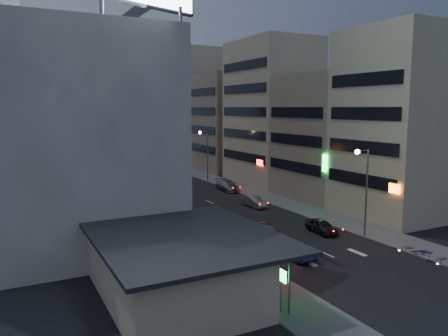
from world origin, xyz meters
TOP-DOWN VIEW (x-y plane):
  - ground at (0.00, 0.00)m, footprint 180.00×180.00m
  - sidewalk_left at (-8.00, 30.00)m, footprint 4.00×120.00m
  - sidewalk_right at (8.00, 30.00)m, footprint 4.00×120.00m
  - food_court at (-13.90, 2.00)m, footprint 11.00×13.00m
  - white_building at (-17.00, 20.00)m, footprint 14.00×24.00m
  - shophouse_near at (15.00, 10.50)m, footprint 10.00×11.00m
  - shophouse_mid at (15.50, 22.00)m, footprint 11.00×12.00m
  - shophouse_far at (15.00, 35.00)m, footprint 10.00×14.00m
  - far_left_a at (-15.50, 45.00)m, footprint 11.00×10.00m
  - far_left_b at (-16.00, 58.00)m, footprint 12.00×10.00m
  - far_right_a at (15.50, 50.00)m, footprint 11.00×12.00m
  - far_right_b at (16.00, 64.00)m, footprint 12.00×12.00m
  - street_lamp_right_near at (5.90, 6.00)m, footprint 1.60×0.44m
  - street_lamp_left at (-5.90, 22.00)m, footprint 1.60×0.44m
  - street_lamp_right_far at (5.90, 40.00)m, footprint 1.60×0.44m
  - parked_car_right_near at (3.56, 8.77)m, footprint 1.86×3.98m
  - parked_car_right_mid at (3.54, 21.13)m, footprint 1.70×3.99m
  - parked_car_left at (-5.60, 24.68)m, footprint 3.12×6.05m
  - parked_car_right_far at (5.60, 31.76)m, footprint 2.40×5.26m
  - road_car_blue at (-3.00, 4.38)m, footprint 1.74×4.38m
  - road_car_silver at (-2.28, 9.96)m, footprint 2.98×5.50m
  - scooter_silver_a at (7.29, -1.11)m, footprint 0.77×1.97m
  - scooter_blue at (7.60, 0.34)m, footprint 1.00×1.93m
  - scooter_black_b at (7.60, 0.58)m, footprint 1.15×2.09m
  - scooter_silver_b at (7.38, 1.79)m, footprint 1.31×2.01m

SIDE VIEW (x-z plane):
  - ground at x=0.00m, z-range 0.00..0.00m
  - sidewalk_left at x=-8.00m, z-range 0.00..0.12m
  - sidewalk_right at x=8.00m, z-range 0.00..0.12m
  - parked_car_right_mid at x=3.54m, z-range 0.00..1.28m
  - parked_car_right_near at x=3.56m, z-range 0.00..1.32m
  - scooter_blue at x=7.60m, z-range 0.12..1.25m
  - scooter_silver_b at x=7.38m, z-range 0.12..1.29m
  - road_car_blue at x=-3.00m, z-range 0.00..1.42m
  - scooter_silver_a at x=7.29m, z-range 0.12..1.30m
  - scooter_black_b at x=7.60m, z-range 0.12..1.33m
  - parked_car_right_far at x=5.60m, z-range 0.00..1.49m
  - road_car_silver at x=-2.28m, z-range 0.00..1.51m
  - parked_car_left at x=-5.60m, z-range 0.00..1.63m
  - food_court at x=-13.90m, z-range 0.05..3.92m
  - street_lamp_right_near at x=5.90m, z-range 1.35..9.37m
  - street_lamp_left at x=-5.90m, z-range 1.35..9.37m
  - street_lamp_right_far at x=5.90m, z-range 1.35..9.37m
  - far_left_b at x=-16.00m, z-range 0.00..15.00m
  - shophouse_mid at x=15.50m, z-range 0.00..16.00m
  - white_building at x=-17.00m, z-range 0.00..18.00m
  - far_right_a at x=15.50m, z-range 0.00..18.00m
  - shophouse_near at x=15.00m, z-range 0.00..20.00m
  - far_left_a at x=-15.50m, z-range 0.00..20.00m
  - shophouse_far at x=15.00m, z-range 0.00..22.00m
  - far_right_b at x=16.00m, z-range 0.00..24.00m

